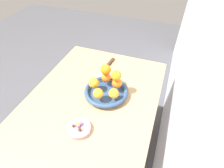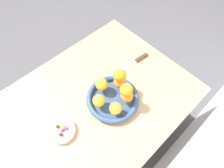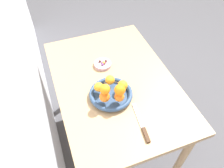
{
  "view_description": "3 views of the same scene",
  "coord_description": "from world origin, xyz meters",
  "px_view_note": "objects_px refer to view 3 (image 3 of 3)",
  "views": [
    {
      "loc": [
        0.57,
        0.35,
        1.52
      ],
      "look_at": [
        -0.13,
        0.1,
        0.82
      ],
      "focal_mm": 28.0,
      "sensor_mm": 36.0,
      "label": 1
    },
    {
      "loc": [
        0.15,
        0.35,
        1.56
      ],
      "look_at": [
        -0.14,
        0.03,
        0.82
      ],
      "focal_mm": 28.0,
      "sensor_mm": 36.0,
      "label": 2
    },
    {
      "loc": [
        -0.9,
        0.35,
        1.8
      ],
      "look_at": [
        -0.09,
        0.05,
        0.82
      ],
      "focal_mm": 35.0,
      "sensor_mm": 36.0,
      "label": 3
    }
  ],
  "objects_px": {
    "orange_2": "(110,80)",
    "candy_ball_1": "(105,63)",
    "orange_5": "(105,89)",
    "candy_ball_5": "(103,62)",
    "fruit_bowl": "(111,94)",
    "knife": "(142,125)",
    "orange_0": "(119,97)",
    "candy_ball_3": "(100,61)",
    "orange_6": "(120,90)",
    "candy_dish": "(103,64)",
    "dining_table": "(114,89)",
    "orange_1": "(123,85)",
    "orange_4": "(105,97)",
    "candy_ball_4": "(104,63)",
    "candy_ball_0": "(103,64)",
    "candy_ball_2": "(106,61)",
    "orange_3": "(99,87)"
  },
  "relations": [
    {
      "from": "orange_2",
      "to": "candy_ball_1",
      "type": "bearing_deg",
      "value": -9.1
    },
    {
      "from": "orange_5",
      "to": "candy_ball_5",
      "type": "xyz_separation_m",
      "value": [
        0.32,
        -0.09,
        -0.1
      ]
    },
    {
      "from": "fruit_bowl",
      "to": "knife",
      "type": "bearing_deg",
      "value": -160.25
    },
    {
      "from": "orange_0",
      "to": "candy_ball_3",
      "type": "bearing_deg",
      "value": -0.02
    },
    {
      "from": "fruit_bowl",
      "to": "orange_5",
      "type": "distance_m",
      "value": 0.13
    },
    {
      "from": "orange_6",
      "to": "candy_ball_3",
      "type": "distance_m",
      "value": 0.38
    },
    {
      "from": "candy_dish",
      "to": "candy_ball_3",
      "type": "xyz_separation_m",
      "value": [
        0.02,
        0.01,
        0.02
      ]
    },
    {
      "from": "dining_table",
      "to": "orange_5",
      "type": "xyz_separation_m",
      "value": [
        -0.15,
        0.12,
        0.22
      ]
    },
    {
      "from": "dining_table",
      "to": "orange_2",
      "type": "relative_size",
      "value": 18.59
    },
    {
      "from": "candy_dish",
      "to": "candy_ball_5",
      "type": "xyz_separation_m",
      "value": [
        0.0,
        -0.0,
        0.02
      ]
    },
    {
      "from": "dining_table",
      "to": "orange_1",
      "type": "distance_m",
      "value": 0.19
    },
    {
      "from": "candy_dish",
      "to": "orange_5",
      "type": "bearing_deg",
      "value": 164.29
    },
    {
      "from": "candy_dish",
      "to": "orange_4",
      "type": "relative_size",
      "value": 1.95
    },
    {
      "from": "orange_4",
      "to": "candy_ball_4",
      "type": "height_order",
      "value": "orange_4"
    },
    {
      "from": "orange_1",
      "to": "orange_4",
      "type": "relative_size",
      "value": 1.0
    },
    {
      "from": "candy_ball_5",
      "to": "dining_table",
      "type": "bearing_deg",
      "value": -171.01
    },
    {
      "from": "candy_ball_3",
      "to": "candy_ball_5",
      "type": "height_order",
      "value": "same"
    },
    {
      "from": "candy_dish",
      "to": "candy_ball_0",
      "type": "distance_m",
      "value": 0.03
    },
    {
      "from": "fruit_bowl",
      "to": "candy_ball_4",
      "type": "distance_m",
      "value": 0.28
    },
    {
      "from": "orange_2",
      "to": "candy_ball_2",
      "type": "xyz_separation_m",
      "value": [
        0.21,
        -0.05,
        -0.04
      ]
    },
    {
      "from": "orange_4",
      "to": "candy_ball_2",
      "type": "height_order",
      "value": "orange_4"
    },
    {
      "from": "orange_6",
      "to": "candy_ball_1",
      "type": "height_order",
      "value": "orange_6"
    },
    {
      "from": "fruit_bowl",
      "to": "candy_dish",
      "type": "bearing_deg",
      "value": -8.27
    },
    {
      "from": "orange_4",
      "to": "orange_3",
      "type": "bearing_deg",
      "value": 5.8
    },
    {
      "from": "candy_ball_2",
      "to": "orange_6",
      "type": "bearing_deg",
      "value": 173.23
    },
    {
      "from": "fruit_bowl",
      "to": "candy_ball_4",
      "type": "xyz_separation_m",
      "value": [
        0.27,
        -0.05,
        0.01
      ]
    },
    {
      "from": "fruit_bowl",
      "to": "orange_2",
      "type": "relative_size",
      "value": 4.5
    },
    {
      "from": "orange_3",
      "to": "knife",
      "type": "bearing_deg",
      "value": -152.54
    },
    {
      "from": "dining_table",
      "to": "candy_ball_4",
      "type": "xyz_separation_m",
      "value": [
        0.16,
        0.02,
        0.12
      ]
    },
    {
      "from": "orange_0",
      "to": "orange_5",
      "type": "relative_size",
      "value": 0.98
    },
    {
      "from": "candy_ball_4",
      "to": "orange_0",
      "type": "bearing_deg",
      "value": 176.55
    },
    {
      "from": "orange_1",
      "to": "candy_ball_0",
      "type": "distance_m",
      "value": 0.27
    },
    {
      "from": "candy_ball_0",
      "to": "candy_ball_2",
      "type": "distance_m",
      "value": 0.04
    },
    {
      "from": "orange_4",
      "to": "orange_6",
      "type": "height_order",
      "value": "orange_6"
    },
    {
      "from": "candy_dish",
      "to": "candy_ball_0",
      "type": "xyz_separation_m",
      "value": [
        -0.02,
        0.01,
        0.02
      ]
    },
    {
      "from": "candy_dish",
      "to": "orange_4",
      "type": "distance_m",
      "value": 0.34
    },
    {
      "from": "candy_ball_4",
      "to": "orange_5",
      "type": "bearing_deg",
      "value": 162.9
    },
    {
      "from": "orange_0",
      "to": "orange_4",
      "type": "bearing_deg",
      "value": 71.2
    },
    {
      "from": "orange_5",
      "to": "orange_6",
      "type": "distance_m",
      "value": 0.08
    },
    {
      "from": "orange_2",
      "to": "orange_5",
      "type": "height_order",
      "value": "orange_5"
    },
    {
      "from": "orange_1",
      "to": "candy_ball_5",
      "type": "relative_size",
      "value": 3.83
    },
    {
      "from": "orange_6",
      "to": "orange_0",
      "type": "bearing_deg",
      "value": 67.54
    },
    {
      "from": "orange_2",
      "to": "candy_ball_4",
      "type": "distance_m",
      "value": 0.21
    },
    {
      "from": "dining_table",
      "to": "fruit_bowl",
      "type": "height_order",
      "value": "fruit_bowl"
    },
    {
      "from": "candy_ball_1",
      "to": "candy_ball_2",
      "type": "xyz_separation_m",
      "value": [
        0.02,
        -0.02,
        -0.0
      ]
    },
    {
      "from": "orange_1",
      "to": "orange_0",
      "type": "bearing_deg",
      "value": 145.52
    },
    {
      "from": "candy_ball_0",
      "to": "knife",
      "type": "bearing_deg",
      "value": -173.69
    },
    {
      "from": "candy_ball_4",
      "to": "orange_6",
      "type": "bearing_deg",
      "value": 176.84
    },
    {
      "from": "orange_0",
      "to": "knife",
      "type": "distance_m",
      "value": 0.21
    },
    {
      "from": "fruit_bowl",
      "to": "orange_2",
      "type": "height_order",
      "value": "orange_2"
    }
  ]
}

